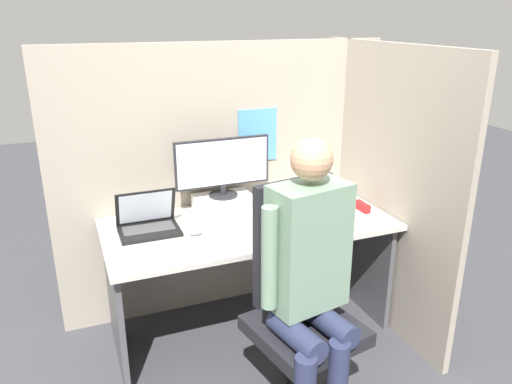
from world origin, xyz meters
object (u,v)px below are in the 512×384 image
Objects in this scene: laptop at (148,223)px; monitor at (223,165)px; paper_box at (224,203)px; office_chair at (299,297)px; carrot_toy at (285,232)px; person at (311,270)px; stapler at (362,207)px.

monitor is at bearing 17.93° from laptop.
paper_box is 0.31× the size of office_chair.
carrot_toy is at bearing -68.23° from monitor.
monitor is 0.42× the size of person.
office_chair is at bearing -48.91° from laptop.
monitor reaches higher than stapler.
monitor is at bearing 90.00° from paper_box.
carrot_toy is 0.14× the size of office_chair.
monitor is 1.78× the size of laptop.
person reaches higher than stapler.
office_chair is (-0.08, -0.35, -0.18)m from carrot_toy.
office_chair is (-0.67, -0.51, -0.18)m from stapler.
laptop is at bearing 154.46° from carrot_toy.
stapler is at bearing -22.56° from monitor.
paper_box is 1.07× the size of laptop.
monitor is 1.01m from person.
laptop is (-0.48, -0.16, -0.23)m from monitor.
office_chair reaches higher than stapler.
monitor reaches higher than laptop.
office_chair reaches higher than carrot_toy.
laptop is 0.24× the size of person.
monitor is at bearing 94.42° from person.
monitor reaches higher than carrot_toy.
person is at bearing -102.50° from carrot_toy.
paper_box is 0.24m from monitor.
carrot_toy is at bearing 76.81° from office_chair.
laptop reaches higher than carrot_toy.
laptop is at bearing 123.75° from person.
monitor is at bearing 111.77° from carrot_toy.
person is at bearing -136.32° from stapler.
person is at bearing -85.58° from monitor.
laptop is 0.92m from office_chair.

